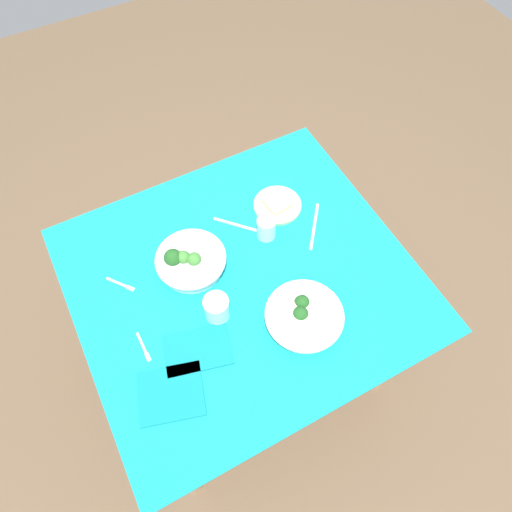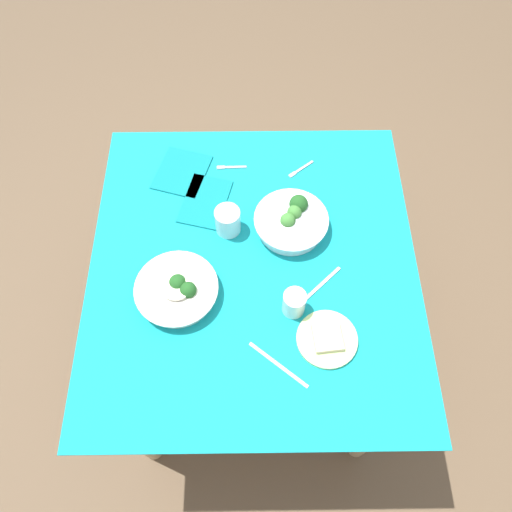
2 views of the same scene
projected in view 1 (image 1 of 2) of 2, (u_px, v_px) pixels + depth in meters
ground_plane at (247, 352)px, 2.23m from camera, size 6.00×6.00×0.00m
dining_table at (244, 294)px, 1.70m from camera, size 1.12×1.03×0.74m
broccoli_bowl_far at (190, 262)px, 1.59m from camera, size 0.24×0.24×0.09m
broccoli_bowl_near at (304, 316)px, 1.49m from camera, size 0.25×0.25×0.08m
bread_side_plate at (278, 205)px, 1.75m from camera, size 0.18×0.18×0.03m
water_glass_center at (217, 308)px, 1.49m from camera, size 0.08×0.08×0.09m
water_glass_side at (266, 228)px, 1.65m from camera, size 0.07×0.07×0.09m
fork_by_far_bowl at (122, 285)px, 1.58m from camera, size 0.08×0.09×0.00m
fork_by_near_bowl at (144, 348)px, 1.47m from camera, size 0.01×0.10×0.00m
table_knife_left at (240, 226)px, 1.71m from camera, size 0.15×0.15×0.00m
table_knife_right at (314, 226)px, 1.70m from camera, size 0.14×0.17×0.00m
napkin_folded_upper at (198, 349)px, 1.46m from camera, size 0.23×0.19×0.01m
napkin_folded_lower at (171, 393)px, 1.39m from camera, size 0.23×0.21×0.01m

